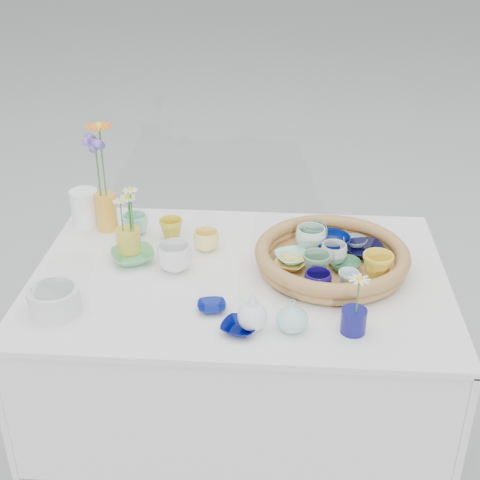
# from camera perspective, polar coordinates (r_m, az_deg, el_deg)

# --- Properties ---
(ground) EXTENTS (80.00, 80.00, 0.00)m
(ground) POSITION_cam_1_polar(r_m,az_deg,el_deg) (2.53, -0.03, -17.84)
(ground) COLOR #9B9B9B
(display_table) EXTENTS (1.26, 0.86, 0.77)m
(display_table) POSITION_cam_1_polar(r_m,az_deg,el_deg) (2.53, -0.03, -17.84)
(display_table) COLOR white
(display_table) RESTS_ON ground
(wicker_tray) EXTENTS (0.47, 0.47, 0.08)m
(wicker_tray) POSITION_cam_1_polar(r_m,az_deg,el_deg) (2.07, 7.82, -1.49)
(wicker_tray) COLOR brown
(wicker_tray) RESTS_ON display_table
(tray_ceramic_0) EXTENTS (0.15, 0.15, 0.04)m
(tray_ceramic_0) POSITION_cam_1_polar(r_m,az_deg,el_deg) (2.15, 7.68, -0.22)
(tray_ceramic_0) COLOR navy
(tray_ceramic_0) RESTS_ON wicker_tray
(tray_ceramic_1) EXTENTS (0.14, 0.14, 0.03)m
(tray_ceramic_1) POSITION_cam_1_polar(r_m,az_deg,el_deg) (2.14, 10.54, -0.85)
(tray_ceramic_1) COLOR black
(tray_ceramic_1) RESTS_ON wicker_tray
(tray_ceramic_2) EXTENTS (0.11, 0.11, 0.08)m
(tray_ceramic_2) POSITION_cam_1_polar(r_m,az_deg,el_deg) (2.00, 11.63, -2.27)
(tray_ceramic_2) COLOR yellow
(tray_ceramic_2) RESTS_ON wicker_tray
(tray_ceramic_3) EXTENTS (0.12, 0.12, 0.03)m
(tray_ceramic_3) POSITION_cam_1_polar(r_m,az_deg,el_deg) (2.05, 8.96, -2.14)
(tray_ceramic_3) COLOR #407F55
(tray_ceramic_3) RESTS_ON wicker_tray
(tray_ceramic_4) EXTENTS (0.11, 0.11, 0.08)m
(tray_ceramic_4) POSITION_cam_1_polar(r_m,az_deg,el_deg) (1.98, 6.52, -2.18)
(tray_ceramic_4) COLOR slate
(tray_ceramic_4) RESTS_ON wicker_tray
(tray_ceramic_5) EXTENTS (0.14, 0.14, 0.03)m
(tray_ceramic_5) POSITION_cam_1_polar(r_m,az_deg,el_deg) (2.07, 4.52, -1.48)
(tray_ceramic_5) COLOR #91EBD7
(tray_ceramic_5) RESTS_ON wicker_tray
(tray_ceramic_6) EXTENTS (0.11, 0.11, 0.08)m
(tray_ceramic_6) POSITION_cam_1_polar(r_m,az_deg,el_deg) (2.13, 6.05, 0.12)
(tray_ceramic_6) COLOR silver
(tray_ceramic_6) RESTS_ON wicker_tray
(tray_ceramic_7) EXTENTS (0.10, 0.10, 0.06)m
(tray_ceramic_7) POSITION_cam_1_polar(r_m,az_deg,el_deg) (2.07, 8.02, -1.13)
(tray_ceramic_7) COLOR silver
(tray_ceramic_7) RESTS_ON wicker_tray
(tray_ceramic_8) EXTENTS (0.08, 0.08, 0.02)m
(tray_ceramic_8) POSITION_cam_1_polar(r_m,az_deg,el_deg) (2.18, 9.78, -0.18)
(tray_ceramic_8) COLOR #ADDAF3
(tray_ceramic_8) RESTS_ON wicker_tray
(tray_ceramic_9) EXTENTS (0.09, 0.09, 0.06)m
(tray_ceramic_9) POSITION_cam_1_polar(r_m,az_deg,el_deg) (1.92, 6.65, -3.58)
(tray_ceramic_9) COLOR #140957
(tray_ceramic_9) RESTS_ON wicker_tray
(tray_ceramic_10) EXTENTS (0.12, 0.12, 0.02)m
(tray_ceramic_10) POSITION_cam_1_polar(r_m,az_deg,el_deg) (2.04, 4.31, -2.06)
(tray_ceramic_10) COLOR gold
(tray_ceramic_10) RESTS_ON wicker_tray
(tray_ceramic_11) EXTENTS (0.08, 0.08, 0.06)m
(tray_ceramic_11) POSITION_cam_1_polar(r_m,az_deg,el_deg) (1.95, 9.22, -3.41)
(tray_ceramic_11) COLOR silver
(tray_ceramic_11) RESTS_ON wicker_tray
(tray_ceramic_12) EXTENTS (0.09, 0.09, 0.07)m
(tray_ceramic_12) POSITION_cam_1_polar(r_m,az_deg,el_deg) (2.16, 6.39, 0.42)
(tray_ceramic_12) COLOR #568C63
(tray_ceramic_12) RESTS_ON wicker_tray
(loose_ceramic_0) EXTENTS (0.08, 0.08, 0.07)m
(loose_ceramic_0) POSITION_cam_1_polar(r_m,az_deg,el_deg) (2.23, -5.90, 0.92)
(loose_ceramic_0) COLOR gold
(loose_ceramic_0) RESTS_ON display_table
(loose_ceramic_1) EXTENTS (0.09, 0.09, 0.07)m
(loose_ceramic_1) POSITION_cam_1_polar(r_m,az_deg,el_deg) (2.16, -2.89, -0.02)
(loose_ceramic_1) COLOR #FFE071
(loose_ceramic_1) RESTS_ON display_table
(loose_ceramic_2) EXTENTS (0.18, 0.18, 0.03)m
(loose_ceramic_2) POSITION_cam_1_polar(r_m,az_deg,el_deg) (2.13, -9.12, -1.37)
(loose_ceramic_2) COLOR #57AA68
(loose_ceramic_2) RESTS_ON display_table
(loose_ceramic_3) EXTENTS (0.14, 0.14, 0.09)m
(loose_ceramic_3) POSITION_cam_1_polar(r_m,az_deg,el_deg) (2.05, -5.59, -1.47)
(loose_ceramic_3) COLOR silver
(loose_ceramic_3) RESTS_ON display_table
(loose_ceramic_4) EXTENTS (0.09, 0.09, 0.02)m
(loose_ceramic_4) POSITION_cam_1_polar(r_m,az_deg,el_deg) (1.87, -2.43, -5.72)
(loose_ceramic_4) COLOR navy
(loose_ceramic_4) RESTS_ON display_table
(loose_ceramic_5) EXTENTS (0.11, 0.11, 0.07)m
(loose_ceramic_5) POSITION_cam_1_polar(r_m,az_deg,el_deg) (2.28, -8.95, 1.35)
(loose_ceramic_5) COLOR #92DBC0
(loose_ceramic_5) RESTS_ON display_table
(loose_ceramic_6) EXTENTS (0.12, 0.12, 0.02)m
(loose_ceramic_6) POSITION_cam_1_polar(r_m,az_deg,el_deg) (1.79, -0.03, -7.47)
(loose_ceramic_6) COLOR #010750
(loose_ceramic_6) RESTS_ON display_table
(fluted_bowl) EXTENTS (0.16, 0.16, 0.08)m
(fluted_bowl) POSITION_cam_1_polar(r_m,az_deg,el_deg) (1.92, -15.57, -4.96)
(fluted_bowl) COLOR silver
(fluted_bowl) RESTS_ON display_table
(bud_vase_paleblue) EXTENTS (0.09, 0.09, 0.12)m
(bud_vase_paleblue) POSITION_cam_1_polar(r_m,az_deg,el_deg) (1.77, 1.08, -5.95)
(bud_vase_paleblue) COLOR silver
(bud_vase_paleblue) RESTS_ON display_table
(bud_vase_seafoam) EXTENTS (0.09, 0.09, 0.09)m
(bud_vase_seafoam) POSITION_cam_1_polar(r_m,az_deg,el_deg) (1.78, 4.47, -6.42)
(bud_vase_seafoam) COLOR #9FD5D0
(bud_vase_seafoam) RESTS_ON display_table
(bud_vase_cobalt) EXTENTS (0.08, 0.08, 0.07)m
(bud_vase_cobalt) POSITION_cam_1_polar(r_m,az_deg,el_deg) (1.80, 9.66, -6.81)
(bud_vase_cobalt) COLOR navy
(bud_vase_cobalt) RESTS_ON display_table
(single_daisy) EXTENTS (0.07, 0.07, 0.12)m
(single_daisy) POSITION_cam_1_polar(r_m,az_deg,el_deg) (1.75, 10.02, -4.72)
(single_daisy) COLOR white
(single_daisy) RESTS_ON bud_vase_cobalt
(tall_vase_yellow) EXTENTS (0.09, 0.09, 0.13)m
(tall_vase_yellow) POSITION_cam_1_polar(r_m,az_deg,el_deg) (2.32, -11.31, 2.37)
(tall_vase_yellow) COLOR gold
(tall_vase_yellow) RESTS_ON display_table
(gerbera) EXTENTS (0.13, 0.13, 0.26)m
(gerbera) POSITION_cam_1_polar(r_m,az_deg,el_deg) (2.23, -11.64, 6.55)
(gerbera) COLOR orange
(gerbera) RESTS_ON tall_vase_yellow
(hydrangea) EXTENTS (0.09, 0.09, 0.25)m
(hydrangea) POSITION_cam_1_polar(r_m,az_deg,el_deg) (2.24, -12.02, 5.79)
(hydrangea) COLOR #5B4A9D
(hydrangea) RESTS_ON tall_vase_yellow
(white_pitcher) EXTENTS (0.15, 0.12, 0.13)m
(white_pitcher) POSITION_cam_1_polar(r_m,az_deg,el_deg) (2.36, -13.09, 2.68)
(white_pitcher) COLOR white
(white_pitcher) RESTS_ON display_table
(daisy_cup) EXTENTS (0.10, 0.10, 0.08)m
(daisy_cup) POSITION_cam_1_polar(r_m,az_deg,el_deg) (2.17, -9.49, -0.07)
(daisy_cup) COLOR gold
(daisy_cup) RESTS_ON display_table
(daisy_posy) EXTENTS (0.10, 0.10, 0.14)m
(daisy_posy) POSITION_cam_1_polar(r_m,az_deg,el_deg) (2.11, -9.57, 2.67)
(daisy_posy) COLOR white
(daisy_posy) RESTS_ON daisy_cup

